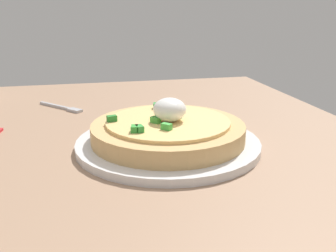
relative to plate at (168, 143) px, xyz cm
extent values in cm
cube|color=#9D795E|center=(-2.70, 11.48, -2.18)|extent=(102.08, 87.97, 3.28)
cylinder|color=silver|center=(0.00, 0.00, 0.00)|extent=(25.24, 25.24, 1.08)
cylinder|color=tan|center=(0.00, 0.00, 1.72)|extent=(20.97, 20.97, 2.36)
cylinder|color=#ECBF74|center=(0.00, 0.00, 3.13)|extent=(16.91, 16.91, 0.47)
ellipsoid|color=white|center=(-0.33, -0.14, 4.94)|extent=(4.46, 4.46, 3.16)
cube|color=#51B53F|center=(2.00, 0.29, 3.76)|extent=(1.43, 1.50, 0.80)
cube|color=green|center=(-3.93, 1.06, 3.76)|extent=(1.48, 1.46, 0.80)
cube|color=green|center=(-3.93, 5.12, 3.76)|extent=(1.43, 1.08, 0.80)
cube|color=#4DB64E|center=(1.05, -1.73, 3.76)|extent=(1.38, 0.98, 0.80)
cube|color=#2A812E|center=(1.16, 7.47, 3.76)|extent=(1.09, 1.44, 0.80)
cube|color=#258534|center=(6.44, 0.41, 3.76)|extent=(1.42, 1.05, 0.80)
cube|color=green|center=(-0.78, 1.87, 3.76)|extent=(1.49, 1.44, 0.80)
cube|color=green|center=(-4.00, 4.50, 3.76)|extent=(1.42, 1.06, 0.80)
cube|color=green|center=(1.63, 0.14, 3.76)|extent=(1.44, 1.09, 0.80)
cube|color=#B7B7BC|center=(25.90, 16.52, -0.29)|extent=(6.64, 6.09, 0.50)
cube|color=#B7B7BC|center=(21.74, 12.75, -0.29)|extent=(3.01, 2.92, 0.50)
camera|label=1|loc=(-48.98, 10.87, 18.50)|focal=41.33mm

